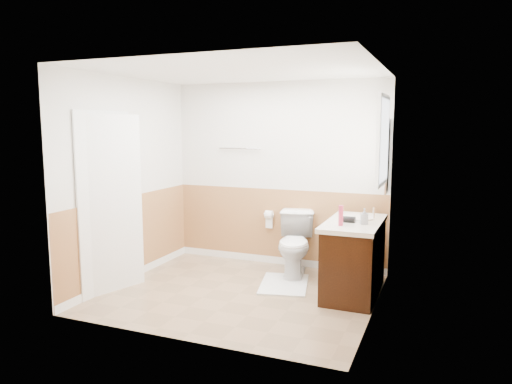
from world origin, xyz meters
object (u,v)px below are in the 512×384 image
at_px(toilet, 295,244).
at_px(soap_dispenser, 364,216).
at_px(vanity_cabinet, 354,260).
at_px(lotion_bottle, 341,216).
at_px(bath_mat, 284,284).

xyz_separation_m(toilet, soap_dispenser, (0.95, -0.56, 0.53)).
height_order(vanity_cabinet, soap_dispenser, soap_dispenser).
bearing_deg(soap_dispenser, toilet, 149.61).
distance_m(lotion_bottle, soap_dispenser, 0.28).
bearing_deg(toilet, vanity_cabinet, -40.15).
bearing_deg(lotion_bottle, soap_dispenser, 38.98).
bearing_deg(vanity_cabinet, bath_mat, -179.97).
bearing_deg(lotion_bottle, bath_mat, 157.43).
bearing_deg(bath_mat, vanity_cabinet, 0.03).
xyz_separation_m(toilet, lotion_bottle, (0.73, -0.74, 0.56)).
distance_m(vanity_cabinet, lotion_bottle, 0.65).
bearing_deg(vanity_cabinet, toilet, 152.58).
relative_size(bath_mat, soap_dispenser, 4.63).
xyz_separation_m(vanity_cabinet, soap_dispenser, (0.12, -0.13, 0.54)).
height_order(toilet, lotion_bottle, lotion_bottle).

